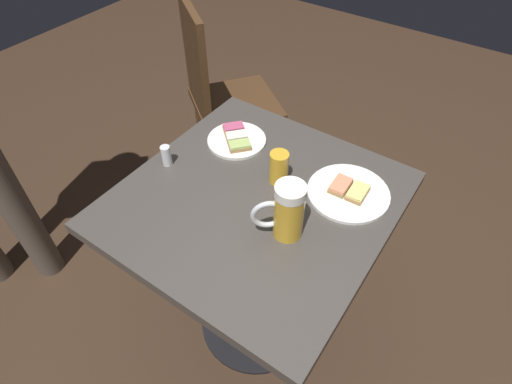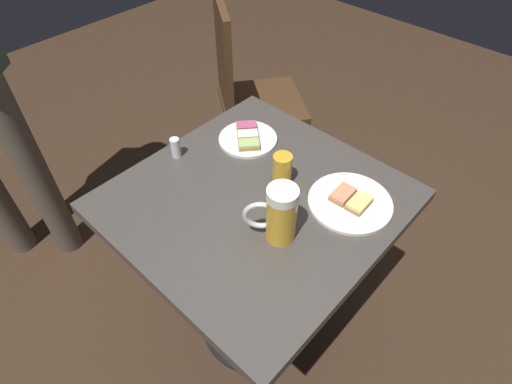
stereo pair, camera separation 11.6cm
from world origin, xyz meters
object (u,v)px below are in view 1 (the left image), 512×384
Objects in this scene: beer_mug at (287,211)px; beer_glass_small at (279,168)px; plate_far at (348,192)px; cafe_chair at (220,93)px; salt_shaker at (166,156)px; plate_near at (237,139)px.

beer_glass_small is (-0.16, -0.12, -0.03)m from beer_mug.
plate_far is 0.25× the size of cafe_chair.
beer_mug is at bearing -5.26° from cafe_chair.
beer_mug is 0.18× the size of cafe_chair.
beer_glass_small is 1.53× the size of salt_shaker.
beer_mug is (0.22, -0.07, 0.08)m from plate_far.
salt_shaker is 0.07× the size of cafe_chair.
beer_glass_small is 0.86m from cafe_chair.
beer_mug is 1.05m from cafe_chair.
cafe_chair is (-0.45, -0.83, -0.21)m from plate_far.
salt_shaker is (0.21, -0.11, 0.02)m from plate_near.
cafe_chair reaches higher than plate_near.
salt_shaker is (0.13, -0.32, -0.02)m from beer_glass_small.
beer_glass_small reaches higher than salt_shaker.
plate_far is 0.21m from beer_glass_small.
plate_near is 0.41m from beer_mug.
beer_mug reaches higher than plate_near.
plate_near is at bearing 152.32° from salt_shaker.
cafe_chair is at bearing -153.87° from salt_shaker.
salt_shaker is at bearing -27.50° from cafe_chair.
cafe_chair reaches higher than beer_glass_small.
salt_shaker is at bearing -93.29° from beer_mug.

